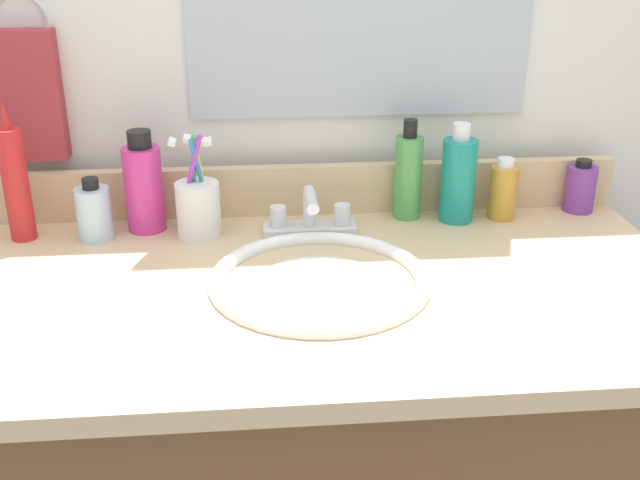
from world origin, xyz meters
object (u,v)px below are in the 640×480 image
at_px(bottle_gel_clear, 94,212).
at_px(bottle_cream_purple, 580,188).
at_px(faucet, 311,218).
at_px(bottle_mouthwash_teal, 458,178).
at_px(bottle_spray_red, 16,182).
at_px(cup_white_ceramic, 198,207).
at_px(bottle_toner_green, 408,175).
at_px(bottle_oil_amber, 503,191).
at_px(bottle_soap_pink, 144,186).
at_px(hand_towel, 29,96).

xyz_separation_m(bottle_gel_clear, bottle_cream_purple, (0.86, 0.05, -0.00)).
relative_size(faucet, bottle_mouthwash_teal, 0.91).
height_order(bottle_spray_red, cup_white_ceramic, bottle_spray_red).
bearing_deg(bottle_gel_clear, bottle_toner_green, 5.35).
height_order(bottle_toner_green, cup_white_ceramic, bottle_toner_green).
distance_m(bottle_cream_purple, bottle_oil_amber, 0.15).
bearing_deg(bottle_spray_red, bottle_gel_clear, -4.80).
relative_size(bottle_toner_green, bottle_mouthwash_teal, 1.02).
xyz_separation_m(bottle_mouthwash_teal, bottle_soap_pink, (-0.54, 0.01, 0.00)).
relative_size(bottle_soap_pink, bottle_oil_amber, 1.57).
bearing_deg(bottle_cream_purple, bottle_oil_amber, -171.41).
height_order(hand_towel, bottle_spray_red, hand_towel).
bearing_deg(cup_white_ceramic, bottle_oil_amber, 3.60).
relative_size(hand_towel, bottle_spray_red, 0.94).
xyz_separation_m(faucet, bottle_soap_pink, (-0.28, 0.04, 0.05)).
xyz_separation_m(bottle_gel_clear, cup_white_ceramic, (0.17, -0.00, 0.01)).
xyz_separation_m(bottle_gel_clear, bottle_soap_pink, (0.08, 0.03, 0.03)).
distance_m(hand_towel, bottle_toner_green, 0.67).
bearing_deg(bottle_toner_green, bottle_gel_clear, -174.65).
height_order(hand_towel, cup_white_ceramic, hand_towel).
bearing_deg(hand_towel, bottle_mouthwash_teal, -6.23).
xyz_separation_m(hand_towel, faucet, (0.47, -0.12, -0.19)).
distance_m(bottle_toner_green, bottle_oil_amber, 0.17).
relative_size(bottle_spray_red, bottle_oil_amber, 2.09).
distance_m(bottle_cream_purple, bottle_soap_pink, 0.78).
height_order(bottle_gel_clear, bottle_cream_purple, bottle_gel_clear).
bearing_deg(bottle_soap_pink, bottle_toner_green, 2.14).
relative_size(hand_towel, bottle_toner_green, 1.23).
distance_m(bottle_mouthwash_teal, bottle_soap_pink, 0.54).
xyz_separation_m(bottle_mouthwash_teal, bottle_oil_amber, (0.08, 0.00, -0.03)).
xyz_separation_m(bottle_gel_clear, bottle_toner_green, (0.54, 0.05, 0.03)).
bearing_deg(bottle_cream_purple, bottle_spray_red, -177.52).
relative_size(bottle_gel_clear, bottle_oil_amber, 0.95).
bearing_deg(bottle_mouthwash_teal, bottle_soap_pink, 179.45).
bearing_deg(bottle_soap_pink, bottle_gel_clear, -157.51).
relative_size(faucet, bottle_spray_red, 0.68).
height_order(bottle_cream_purple, bottle_toner_green, bottle_toner_green).
relative_size(bottle_spray_red, cup_white_ceramic, 1.31).
height_order(bottle_gel_clear, cup_white_ceramic, cup_white_ceramic).
height_order(faucet, cup_white_ceramic, cup_white_ceramic).
distance_m(bottle_spray_red, bottle_gel_clear, 0.13).
distance_m(bottle_cream_purple, bottle_mouthwash_teal, 0.24).
distance_m(hand_towel, bottle_soap_pink, 0.25).
distance_m(hand_towel, faucet, 0.52).
bearing_deg(bottle_toner_green, cup_white_ceramic, -171.54).
distance_m(bottle_mouthwash_teal, cup_white_ceramic, 0.45).
bearing_deg(hand_towel, bottle_spray_red, -97.91).
bearing_deg(bottle_cream_purple, hand_towel, 176.73).
bearing_deg(bottle_mouthwash_teal, hand_towel, 173.77).
xyz_separation_m(hand_towel, cup_white_ceramic, (0.28, -0.11, -0.17)).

